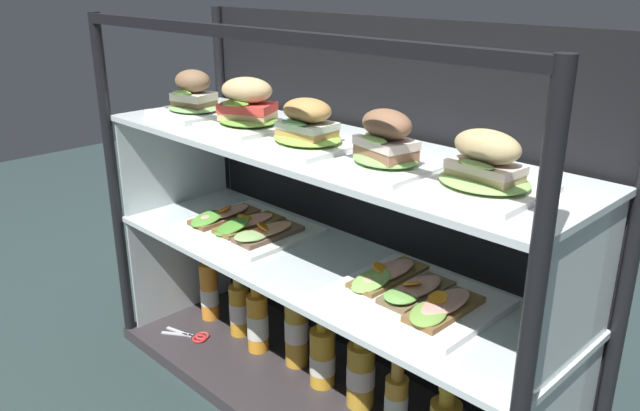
{
  "coord_description": "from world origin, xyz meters",
  "views": [
    {
      "loc": [
        1.02,
        -1.01,
        1.09
      ],
      "look_at": [
        0.0,
        0.0,
        0.56
      ],
      "focal_mm": 35.88,
      "sensor_mm": 36.0,
      "label": 1
    }
  ],
  "objects": [
    {
      "name": "case_frame",
      "position": [
        0.0,
        0.13,
        0.53
      ],
      "size": [
        1.33,
        0.43,
        0.99
      ],
      "color": "black",
      "rests_on": "ground"
    },
    {
      "name": "juice_bottle_front_second",
      "position": [
        -0.38,
        0.03,
        0.12
      ],
      "size": [
        0.06,
        0.06,
        0.21
      ],
      "color": "gold",
      "rests_on": "case_base_deck"
    },
    {
      "name": "juice_bottle_front_left_end",
      "position": [
        -0.27,
        0.01,
        0.13
      ],
      "size": [
        0.06,
        0.06,
        0.23
      ],
      "color": "orange",
      "rests_on": "case_base_deck"
    },
    {
      "name": "plated_roll_sandwich_mid_left",
      "position": [
        -0.23,
        -0.03,
        0.76
      ],
      "size": [
        0.2,
        0.2,
        0.13
      ],
      "color": "white",
      "rests_on": "shelf_upper_glass"
    },
    {
      "name": "plated_roll_sandwich_far_right",
      "position": [
        0.0,
        -0.04,
        0.75
      ],
      "size": [
        0.2,
        0.2,
        0.11
      ],
      "color": "white",
      "rests_on": "shelf_upper_glass"
    },
    {
      "name": "plated_roll_sandwich_center",
      "position": [
        0.24,
        -0.05,
        0.76
      ],
      "size": [
        0.19,
        0.19,
        0.12
      ],
      "color": "white",
      "rests_on": "shelf_upper_glass"
    },
    {
      "name": "plated_roll_sandwich_mid_right",
      "position": [
        0.45,
        -0.03,
        0.75
      ],
      "size": [
        0.2,
        0.2,
        0.12
      ],
      "color": "white",
      "rests_on": "shelf_upper_glass"
    },
    {
      "name": "juice_bottle_near_post",
      "position": [
        0.12,
        0.03,
        0.13
      ],
      "size": [
        0.07,
        0.07,
        0.22
      ],
      "color": "gold",
      "rests_on": "case_base_deck"
    },
    {
      "name": "open_sandwich_tray_mid_left",
      "position": [
        -0.29,
        -0.0,
        0.43
      ],
      "size": [
        0.34,
        0.27,
        0.06
      ],
      "color": "white",
      "rests_on": "shelf_lower_glass"
    },
    {
      "name": "open_sandwich_tray_far_right",
      "position": [
        0.29,
        0.01,
        0.43
      ],
      "size": [
        0.34,
        0.27,
        0.06
      ],
      "color": "white",
      "rests_on": "shelf_lower_glass"
    },
    {
      "name": "shelf_lower_glass",
      "position": [
        0.0,
        0.0,
        0.4
      ],
      "size": [
        1.28,
        0.38,
        0.01
      ],
      "primitive_type": "cube",
      "color": "silver",
      "rests_on": "riser_lower_tier"
    },
    {
      "name": "riser_upper_tier",
      "position": [
        0.0,
        0.0,
        0.55
      ],
      "size": [
        1.26,
        0.36,
        0.29
      ],
      "color": "silver",
      "rests_on": "shelf_lower_glass"
    },
    {
      "name": "juice_bottle_back_left",
      "position": [
        -0.01,
        0.02,
        0.12
      ],
      "size": [
        0.07,
        0.07,
        0.2
      ],
      "color": "gold",
      "rests_on": "case_base_deck"
    },
    {
      "name": "riser_lower_tier",
      "position": [
        0.0,
        0.0,
        0.22
      ],
      "size": [
        1.26,
        0.36,
        0.36
      ],
      "color": "silver",
      "rests_on": "case_base_deck"
    },
    {
      "name": "juice_bottle_tucked_behind",
      "position": [
        -0.13,
        0.04,
        0.15
      ],
      "size": [
        0.07,
        0.07,
        0.25
      ],
      "color": "gold",
      "rests_on": "case_base_deck"
    },
    {
      "name": "kitchen_scissors",
      "position": [
        -0.45,
        -0.09,
        0.04
      ],
      "size": [
        0.16,
        0.11,
        0.01
      ],
      "color": "silver",
      "rests_on": "case_base_deck"
    },
    {
      "name": "juice_bottle_back_center",
      "position": [
        -0.52,
        0.02,
        0.13
      ],
      "size": [
        0.06,
        0.06,
        0.24
      ],
      "color": "orange",
      "rests_on": "case_base_deck"
    },
    {
      "name": "plated_roll_sandwich_near_left_corner",
      "position": [
        -0.46,
        -0.03,
        0.76
      ],
      "size": [
        0.2,
        0.2,
        0.13
      ],
      "color": "white",
      "rests_on": "shelf_upper_glass"
    },
    {
      "name": "case_base_deck",
      "position": [
        0.0,
        0.0,
        0.02
      ],
      "size": [
        1.33,
        0.43,
        0.04
      ],
      "primitive_type": "cube",
      "color": "#332D30",
      "rests_on": "ground"
    },
    {
      "name": "ground_plane",
      "position": [
        0.0,
        0.0,
        -0.01
      ],
      "size": [
        6.0,
        6.0,
        0.02
      ],
      "primitive_type": "cube",
      "color": "#263434",
      "rests_on": "ground"
    },
    {
      "name": "shelf_upper_glass",
      "position": [
        0.0,
        0.0,
        0.71
      ],
      "size": [
        1.28,
        0.38,
        0.01
      ],
      "primitive_type": "cube",
      "color": "silver",
      "rests_on": "riser_upper_tier"
    },
    {
      "name": "juice_bottle_front_fourth",
      "position": [
        0.24,
        0.02,
        0.12
      ],
      "size": [
        0.06,
        0.06,
        0.2
      ],
      "color": "gold",
      "rests_on": "case_base_deck"
    }
  ]
}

